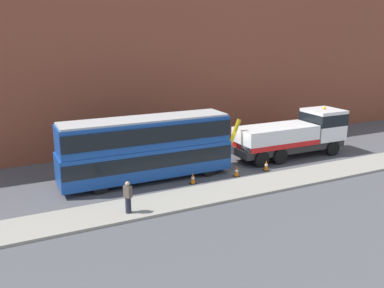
{
  "coord_description": "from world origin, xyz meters",
  "views": [
    {
      "loc": [
        -14.72,
        -23.79,
        9.09
      ],
      "look_at": [
        -3.0,
        -0.08,
        2.0
      ],
      "focal_mm": 38.52,
      "sensor_mm": 36.0,
      "label": 1
    }
  ],
  "objects": [
    {
      "name": "traffic_cone_near_bus",
      "position": [
        -3.91,
        -2.04,
        0.34
      ],
      "size": [
        0.36,
        0.36,
        0.72
      ],
      "color": "orange",
      "rests_on": "ground_plane"
    },
    {
      "name": "near_kerb",
      "position": [
        0.0,
        -4.2,
        0.07
      ],
      "size": [
        60.0,
        2.8,
        0.15
      ],
      "primitive_type": "cube",
      "color": "gray",
      "rests_on": "ground_plane"
    },
    {
      "name": "recovery_tow_truck",
      "position": [
        5.7,
        -0.08,
        1.76
      ],
      "size": [
        10.15,
        2.7,
        3.67
      ],
      "rotation": [
        0.0,
        0.0,
        -0.01
      ],
      "color": "#2D2D2D",
      "rests_on": "ground_plane"
    },
    {
      "name": "traffic_cone_near_truck",
      "position": [
        1.76,
        -1.95,
        0.34
      ],
      "size": [
        0.36,
        0.36,
        0.72
      ],
      "color": "orange",
      "rests_on": "ground_plane"
    },
    {
      "name": "building_facade",
      "position": [
        0.0,
        7.11,
        8.07
      ],
      "size": [
        60.0,
        1.5,
        16.0
      ],
      "color": "brown",
      "rests_on": "ground_plane"
    },
    {
      "name": "traffic_cone_midway",
      "position": [
        -0.73,
        -2.09,
        0.34
      ],
      "size": [
        0.36,
        0.36,
        0.72
      ],
      "color": "orange",
      "rests_on": "ground_plane"
    },
    {
      "name": "double_decker_bus",
      "position": [
        -6.21,
        -0.08,
        2.23
      ],
      "size": [
        11.06,
        2.63,
        4.06
      ],
      "rotation": [
        0.0,
        0.0,
        -0.01
      ],
      "color": "#19479E",
      "rests_on": "ground_plane"
    },
    {
      "name": "pedestrian_onlooker",
      "position": [
        -8.97,
        -4.74,
        0.99
      ],
      "size": [
        0.42,
        0.47,
        1.71
      ],
      "rotation": [
        0.0,
        0.0,
        0.48
      ],
      "color": "#232333",
      "rests_on": "near_kerb"
    },
    {
      "name": "ground_plane",
      "position": [
        0.0,
        0.0,
        0.0
      ],
      "size": [
        120.0,
        120.0,
        0.0
      ],
      "primitive_type": "plane",
      "color": "#4C4C51"
    }
  ]
}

